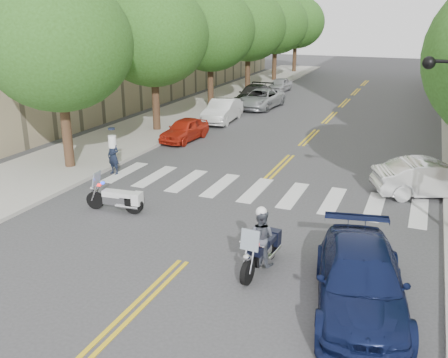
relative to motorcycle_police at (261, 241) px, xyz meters
The scene contains 18 objects.
ground 2.41m from the motorcycle_police, 168.28° to the right, with size 140.00×140.00×0.00m, color #38383A.
sidewalk_left 24.53m from the motorcycle_police, 118.52° to the left, with size 5.00×60.00×0.15m, color #9E9991.
tree_l_0 13.19m from the motorcycle_police, 153.28° to the left, with size 6.40×6.40×8.45m.
tree_l_1 18.08m from the motorcycle_police, 129.11° to the left, with size 6.40×6.40×8.45m.
tree_l_2 24.65m from the motorcycle_police, 117.07° to the left, with size 6.40×6.40×8.45m.
tree_l_3 31.88m from the motorcycle_police, 110.44° to the left, with size 6.40×6.40×8.45m.
tree_l_4 39.40m from the motorcycle_police, 106.34° to the left, with size 6.40×6.40×8.45m.
tree_l_5 47.09m from the motorcycle_police, 103.59° to the left, with size 6.40×6.40×8.45m.
motorcycle_police is the anchor object (origin of this frame).
motorcycle_parked 6.38m from the motorcycle_police, 161.23° to the left, with size 2.22×0.62×1.43m.
officer_standing 10.40m from the motorcycle_police, 146.88° to the left, with size 0.61×0.40×1.68m, color black.
convertible 9.12m from the motorcycle_police, 61.91° to the left, with size 1.53×4.39×1.45m, color silver.
sedan_blue 2.98m from the motorcycle_police, 18.78° to the right, with size 2.10×5.17×1.50m, color #0E173C.
parked_car_a 14.91m from the motorcycle_police, 124.79° to the left, with size 1.46×3.63×1.24m, color red.
parked_car_b 19.46m from the motorcycle_police, 115.64° to the left, with size 1.54×4.42×1.46m, color white.
parked_car_c 24.27m from the motorcycle_police, 108.28° to the left, with size 2.28×4.94×1.37m, color #9C9FA3.
parked_car_d 25.50m from the motorcycle_police, 109.49° to the left, with size 2.08×5.12×1.48m, color black.
parked_car_e 32.13m from the motorcycle_police, 105.36° to the left, with size 1.45×3.59×1.22m, color #A7A7AD.
Camera 1 is at (5.99, -11.50, 6.93)m, focal length 40.00 mm.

